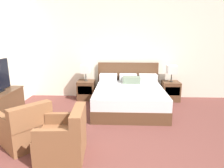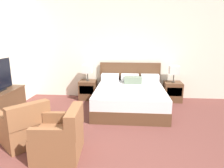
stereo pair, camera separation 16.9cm
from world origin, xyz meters
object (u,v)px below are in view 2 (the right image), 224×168
dresser (2,107)px  nightstand_right (173,92)px  bed (130,97)px  table_lamp_left (87,69)px  nightstand_left (88,90)px  armchair_companion (61,138)px  armchair_by_window (25,127)px  table_lamp_right (174,70)px

dresser → nightstand_right: bearing=25.2°
bed → table_lamp_left: size_ratio=4.29×
nightstand_left → table_lamp_left: bearing=90.0°
nightstand_right → armchair_companion: (-2.27, -2.84, 0.01)m
bed → nightstand_right: size_ratio=3.66×
armchair_companion → nightstand_left: bearing=92.9°
nightstand_left → armchair_by_window: size_ratio=0.56×
bed → dresser: (-2.66, -1.14, 0.07)m
nightstand_left → armchair_companion: armchair_companion is taller
bed → nightstand_right: bearing=29.3°
bed → armchair_by_window: size_ratio=2.06×
table_lamp_right → bed: bearing=-150.7°
bed → table_lamp_left: 1.50m
armchair_by_window → bed: bearing=46.0°
table_lamp_left → dresser: bearing=-128.5°
table_lamp_left → table_lamp_right: 2.42m
nightstand_left → nightstand_right: (2.42, 0.00, 0.00)m
table_lamp_left → dresser: 2.38m
dresser → armchair_by_window: bearing=-39.8°
armchair_by_window → nightstand_right: bearing=40.2°
armchair_companion → nightstand_right: bearing=51.3°
nightstand_left → table_lamp_left: (0.00, 0.00, 0.61)m
armchair_by_window → armchair_companion: same height
nightstand_right → table_lamp_right: size_ratio=1.17×
bed → nightstand_right: bed is taller
table_lamp_left → armchair_by_window: 2.67m
table_lamp_right → armchair_by_window: table_lamp_right is taller
bed → armchair_companion: bed is taller
nightstand_left → nightstand_right: 2.42m
nightstand_left → table_lamp_left: 0.61m
armchair_by_window → armchair_companion: 0.79m
bed → nightstand_left: size_ratio=3.66×
table_lamp_left → armchair_by_window: table_lamp_left is taller
nightstand_right → table_lamp_right: 0.61m
nightstand_left → bed: bearing=-29.3°
nightstand_left → armchair_by_window: (-0.59, -2.54, 0.01)m
table_lamp_right → nightstand_left: bearing=-180.0°
table_lamp_right → dresser: 4.30m
table_lamp_right → table_lamp_left: bearing=180.0°
dresser → armchair_by_window: armchair_by_window is taller
nightstand_left → table_lamp_right: 2.49m
bed → armchair_companion: (-1.07, -2.16, -0.02)m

